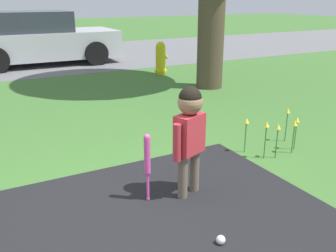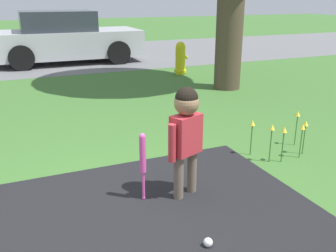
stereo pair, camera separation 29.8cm
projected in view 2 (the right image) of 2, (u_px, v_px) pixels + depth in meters
ground_plane at (117, 217)px, 3.11m from camera, size 60.00×60.00×0.00m
street_strip at (31, 59)px, 11.07m from camera, size 40.00×6.00×0.01m
child at (186, 127)px, 3.25m from camera, size 0.39×0.25×1.02m
baseball_bat at (143, 157)px, 3.25m from camera, size 0.06×0.06×0.64m
sports_ball at (208, 242)px, 2.73m from camera, size 0.07×0.07×0.07m
fire_hydrant at (180, 58)px, 8.74m from camera, size 0.32×0.29×0.76m
parked_car at (64, 38)px, 10.29m from camera, size 4.00×2.05×1.38m
flower_bed at (286, 127)px, 4.21m from camera, size 0.74×0.39×0.44m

